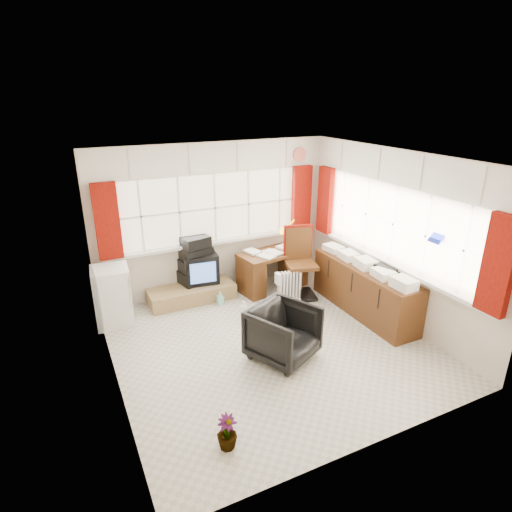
{
  "coord_description": "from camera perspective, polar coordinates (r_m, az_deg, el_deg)",
  "views": [
    {
      "loc": [
        -2.35,
        -4.42,
        3.23
      ],
      "look_at": [
        0.05,
        0.55,
        1.1
      ],
      "focal_mm": 30.0,
      "sensor_mm": 36.0,
      "label": 1
    }
  ],
  "objects": [
    {
      "name": "ground",
      "position": [
        5.96,
        1.89,
        -11.7
      ],
      "size": [
        4.0,
        4.0,
        0.0
      ],
      "primitive_type": "plane",
      "color": "beige",
      "rests_on": "ground"
    },
    {
      "name": "room_walls",
      "position": [
        5.3,
        2.08,
        2.06
      ],
      "size": [
        4.0,
        4.0,
        4.0
      ],
      "color": "beige",
      "rests_on": "ground"
    },
    {
      "name": "window_back",
      "position": [
        7.16,
        -5.25,
        2.44
      ],
      "size": [
        3.7,
        0.12,
        3.6
      ],
      "color": "beige",
      "rests_on": "room_walls"
    },
    {
      "name": "window_right",
      "position": [
        6.57,
        17.19,
        -0.19
      ],
      "size": [
        0.12,
        3.7,
        3.6
      ],
      "color": "beige",
      "rests_on": "room_walls"
    },
    {
      "name": "curtains",
      "position": [
        6.52,
        5.5,
        5.24
      ],
      "size": [
        3.83,
        3.83,
        1.15
      ],
      "color": "maroon",
      "rests_on": "room_walls"
    },
    {
      "name": "overhead_cabinets",
      "position": [
        6.42,
        5.93,
        12.25
      ],
      "size": [
        3.98,
        3.98,
        0.48
      ],
      "color": "white",
      "rests_on": "room_walls"
    },
    {
      "name": "desk",
      "position": [
        7.38,
        2.24,
        -1.61
      ],
      "size": [
        1.25,
        0.76,
        0.71
      ],
      "color": "#583414",
      "rests_on": "ground"
    },
    {
      "name": "desk_lamp",
      "position": [
        7.47,
        4.62,
        3.77
      ],
      "size": [
        0.18,
        0.16,
        0.47
      ],
      "color": "yellow",
      "rests_on": "desk"
    },
    {
      "name": "task_chair",
      "position": [
        7.13,
        5.78,
        -0.39
      ],
      "size": [
        0.61,
        0.63,
        1.18
      ],
      "color": "black",
      "rests_on": "ground"
    },
    {
      "name": "office_chair",
      "position": [
        5.54,
        3.65,
        -10.24
      ],
      "size": [
        1.01,
        1.02,
        0.7
      ],
      "primitive_type": "imported",
      "rotation": [
        0.0,
        0.0,
        0.45
      ],
      "color": "black",
      "rests_on": "ground"
    },
    {
      "name": "radiator",
      "position": [
        6.94,
        4.42,
        -4.6
      ],
      "size": [
        0.38,
        0.18,
        0.55
      ],
      "color": "white",
      "rests_on": "ground"
    },
    {
      "name": "credenza",
      "position": [
        6.78,
        14.21,
        -4.25
      ],
      "size": [
        0.5,
        2.0,
        0.85
      ],
      "color": "#583414",
      "rests_on": "ground"
    },
    {
      "name": "file_tray",
      "position": [
        6.53,
        17.32,
        -1.64
      ],
      "size": [
        0.38,
        0.43,
        0.12
      ],
      "primitive_type": "cube",
      "rotation": [
        0.0,
        0.0,
        0.32
      ],
      "color": "black",
      "rests_on": "credenza"
    },
    {
      "name": "tv_bench",
      "position": [
        7.11,
        -8.54,
        -4.99
      ],
      "size": [
        1.4,
        0.5,
        0.25
      ],
      "primitive_type": "cube",
      "color": "#A28651",
      "rests_on": "ground"
    },
    {
      "name": "crt_tv",
      "position": [
        7.16,
        -7.49,
        -1.48
      ],
      "size": [
        0.61,
        0.57,
        0.5
      ],
      "color": "black",
      "rests_on": "tv_bench"
    },
    {
      "name": "hifi_stack",
      "position": [
        7.1,
        -7.93,
        -0.74
      ],
      "size": [
        0.64,
        0.49,
        0.79
      ],
      "color": "black",
      "rests_on": "tv_bench"
    },
    {
      "name": "mini_fridge",
      "position": [
        6.6,
        -18.59,
        -5.08
      ],
      "size": [
        0.55,
        0.56,
        0.88
      ],
      "color": "white",
      "rests_on": "ground"
    },
    {
      "name": "spray_bottle_a",
      "position": [
        6.48,
        -1.67,
        -7.23
      ],
      "size": [
        0.13,
        0.13,
        0.3
      ],
      "primitive_type": "imported",
      "rotation": [
        0.0,
        0.0,
        0.13
      ],
      "color": "white",
      "rests_on": "ground"
    },
    {
      "name": "spray_bottle_b",
      "position": [
        6.96,
        -4.79,
        -5.61
      ],
      "size": [
        0.1,
        0.1,
        0.21
      ],
      "primitive_type": "imported",
      "rotation": [
        0.0,
        0.0,
        -0.0
      ],
      "color": "#92DAD1",
      "rests_on": "ground"
    },
    {
      "name": "flower_vase",
      "position": [
        4.43,
        -3.9,
        -22.43
      ],
      "size": [
        0.25,
        0.25,
        0.36
      ],
      "primitive_type": "imported",
      "rotation": [
        0.0,
        0.0,
        0.28
      ],
      "color": "black",
      "rests_on": "ground"
    }
  ]
}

